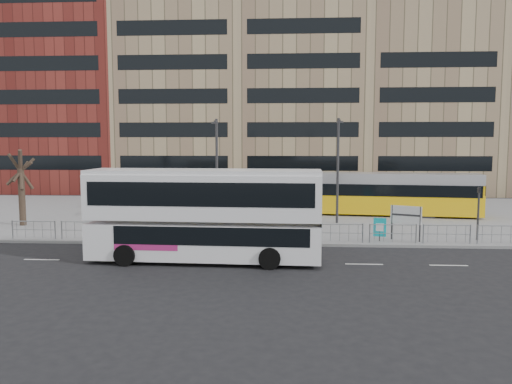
# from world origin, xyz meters

# --- Properties ---
(ground) EXTENTS (120.00, 120.00, 0.00)m
(ground) POSITION_xyz_m (0.00, 0.00, 0.00)
(ground) COLOR black
(ground) RESTS_ON ground
(plaza) EXTENTS (64.00, 24.00, 0.15)m
(plaza) POSITION_xyz_m (0.00, 12.00, 0.07)
(plaza) COLOR slate
(plaza) RESTS_ON ground
(kerb) EXTENTS (64.00, 0.25, 0.17)m
(kerb) POSITION_xyz_m (0.00, 0.05, 0.07)
(kerb) COLOR gray
(kerb) RESTS_ON ground
(building_row) EXTENTS (70.40, 18.40, 31.20)m
(building_row) POSITION_xyz_m (1.55, 34.27, 12.91)
(building_row) COLOR maroon
(building_row) RESTS_ON ground
(pedestrian_barrier) EXTENTS (32.07, 0.07, 1.10)m
(pedestrian_barrier) POSITION_xyz_m (2.00, 0.50, 0.98)
(pedestrian_barrier) COLOR gray
(pedestrian_barrier) RESTS_ON plaza
(road_markings) EXTENTS (62.00, 0.12, 0.01)m
(road_markings) POSITION_xyz_m (1.00, -4.00, 0.01)
(road_markings) COLOR white
(road_markings) RESTS_ON ground
(double_decker_bus) EXTENTS (11.42, 3.23, 4.53)m
(double_decker_bus) POSITION_xyz_m (-1.77, -3.82, 2.45)
(double_decker_bus) COLOR white
(double_decker_bus) RESTS_ON ground
(tram) EXTENTS (28.16, 6.08, 3.31)m
(tram) POSITION_xyz_m (3.14, 12.49, 1.81)
(tram) COLOR yellow
(tram) RESTS_ON plaza
(station_sign) EXTENTS (1.65, 0.79, 2.04)m
(station_sign) POSITION_xyz_m (9.20, 1.28, 1.56)
(station_sign) COLOR #2D2D30
(station_sign) RESTS_ON plaza
(ad_panel) EXTENTS (0.72, 0.18, 1.36)m
(ad_panel) POSITION_xyz_m (7.66, 1.02, 0.94)
(ad_panel) COLOR #2D2D30
(ad_panel) RESTS_ON plaza
(pedestrian) EXTENTS (0.46, 0.68, 1.83)m
(pedestrian) POSITION_xyz_m (-3.71, 7.25, 1.06)
(pedestrian) COLOR black
(pedestrian) RESTS_ON plaza
(traffic_light_west) EXTENTS (0.17, 0.20, 3.10)m
(traffic_light_west) POSITION_xyz_m (-5.22, 1.29, 2.12)
(traffic_light_west) COLOR #2D2D30
(traffic_light_west) RESTS_ON plaza
(traffic_light_east) EXTENTS (0.21, 0.24, 3.10)m
(traffic_light_east) POSITION_xyz_m (13.44, 1.68, 2.12)
(traffic_light_east) COLOR #2D2D30
(traffic_light_east) RESTS_ON plaza
(lamp_post_west) EXTENTS (0.45, 1.04, 7.32)m
(lamp_post_west) POSITION_xyz_m (-2.59, 6.62, 4.18)
(lamp_post_west) COLOR #2D2D30
(lamp_post_west) RESTS_ON plaza
(lamp_post_east) EXTENTS (0.45, 1.04, 7.39)m
(lamp_post_east) POSITION_xyz_m (5.87, 7.44, 4.21)
(lamp_post_east) COLOR #2D2D30
(lamp_post_east) RESTS_ON plaza
(bare_tree) EXTENTS (4.78, 4.78, 7.50)m
(bare_tree) POSITION_xyz_m (-15.92, 5.22, 5.47)
(bare_tree) COLOR #2F211A
(bare_tree) RESTS_ON plaza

